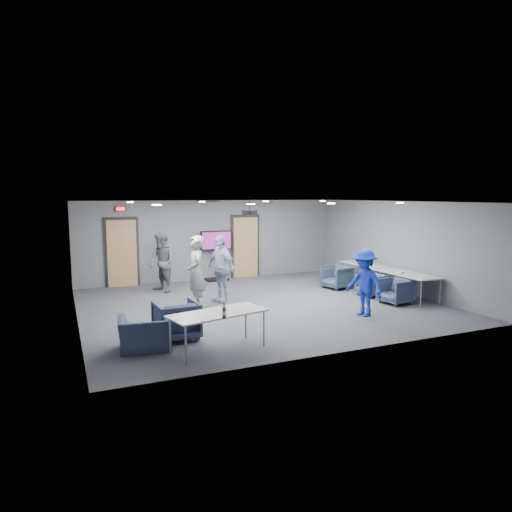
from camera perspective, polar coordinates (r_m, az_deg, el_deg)
name	(u,v)px	position (r m, az deg, el deg)	size (l,w,h in m)	color
floor	(260,304)	(12.15, 0.45, -6.06)	(9.00, 9.00, 0.00)	#383A40
ceiling	(260,202)	(11.81, 0.47, 6.77)	(9.00, 9.00, 0.00)	white
wall_back	(212,240)	(15.62, -5.49, 1.99)	(9.00, 0.02, 2.70)	slate
wall_front	(349,280)	(8.45, 11.52, -2.94)	(9.00, 0.02, 2.70)	slate
wall_left	(75,264)	(10.91, -21.71, -0.96)	(0.02, 8.00, 2.70)	slate
wall_right	(397,246)	(14.32, 17.17, 1.17)	(0.02, 8.00, 2.70)	slate
door_left	(122,253)	(14.97, -16.41, 0.38)	(1.06, 0.17, 2.24)	black
door_right	(245,247)	(16.02, -1.34, 1.15)	(1.06, 0.17, 2.24)	black
exit_sign	(120,209)	(14.84, -16.60, 5.67)	(0.32, 0.08, 0.16)	black
hvac_diffuser	(208,201)	(14.26, -5.98, 6.82)	(0.60, 0.60, 0.03)	black
downlights	(260,203)	(11.81, 0.47, 6.70)	(6.18, 3.78, 0.02)	white
person_a	(196,273)	(11.54, -7.52, -2.11)	(0.68, 0.45, 1.88)	gray
person_b	(162,263)	(13.79, -11.69, -0.81)	(0.86, 0.67, 1.78)	slate
person_c	(221,268)	(12.37, -4.43, -1.54)	(1.07, 0.44, 1.82)	#A3AED1
person_d	(364,283)	(11.18, 13.39, -3.28)	(1.04, 0.60, 1.60)	#192FA5
chair_right_a	(337,277)	(14.34, 10.05, -2.62)	(0.75, 0.78, 0.71)	#314255
chair_right_b	(372,285)	(13.47, 14.26, -3.54)	(0.68, 0.70, 0.64)	#3B4F67
chair_right_c	(395,291)	(12.71, 17.02, -4.23)	(0.72, 0.74, 0.67)	#353E5B
chair_front_a	(176,320)	(9.37, -9.93, -7.89)	(0.83, 0.85, 0.78)	#384160
chair_front_b	(145,333)	(8.89, -13.66, -9.34)	(0.97, 0.85, 0.63)	#384361
table_right_a	(365,265)	(14.74, 13.46, -1.14)	(0.72, 1.72, 0.73)	#A2A5A7
table_right_b	(407,275)	(13.29, 18.36, -2.23)	(0.81, 1.95, 0.73)	#A2A5A7
table_front_left	(218,315)	(8.51, -4.76, -7.32)	(1.95, 1.15, 0.73)	#A2A5A7
bottle_front	(224,313)	(8.06, -4.00, -7.08)	(0.07, 0.07, 0.28)	#56210E
bottle_right	(362,259)	(15.18, 13.09, -0.38)	(0.06, 0.06, 0.23)	#56210E
snack_box	(370,263)	(14.80, 14.01, -0.85)	(0.18, 0.12, 0.04)	#DB5936
wrapper	(401,272)	(13.28, 17.64, -1.94)	(0.19, 0.13, 0.04)	silver
tv_stand	(216,252)	(15.45, -4.98, 0.46)	(1.10, 0.52, 1.69)	black
projector	(249,212)	(12.63, -0.82, 5.49)	(0.36, 0.34, 0.36)	black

